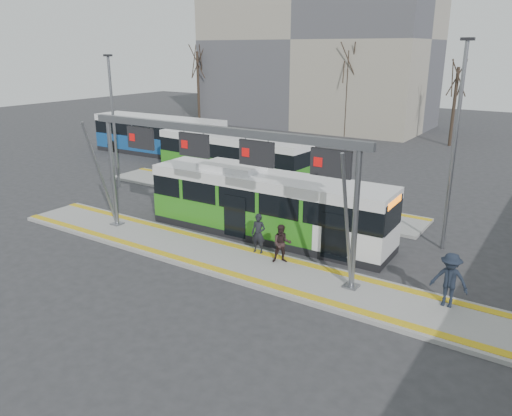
{
  "coord_description": "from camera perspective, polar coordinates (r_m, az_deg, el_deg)",
  "views": [
    {
      "loc": [
        11.44,
        -14.87,
        8.22
      ],
      "look_at": [
        -0.3,
        3.0,
        1.33
      ],
      "focal_mm": 35.0,
      "sensor_mm": 36.0,
      "label": 1
    }
  ],
  "objects": [
    {
      "name": "tactile_second",
      "position": [
        29.67,
        0.55,
        2.09
      ],
      "size": [
        20.0,
        0.35,
        0.02
      ],
      "color": "gold",
      "rests_on": "platform_second"
    },
    {
      "name": "tactile_main",
      "position": [
        20.42,
        -3.94,
        -5.44
      ],
      "size": [
        22.0,
        2.65,
        0.02
      ],
      "color": "gold",
      "rests_on": "platform_main"
    },
    {
      "name": "tree_left",
      "position": [
        48.96,
        10.54,
        15.98
      ],
      "size": [
        1.4,
        1.4,
        9.05
      ],
      "color": "#382B21",
      "rests_on": "ground"
    },
    {
      "name": "hero_bus",
      "position": [
        22.48,
        1.21,
        0.29
      ],
      "size": [
        11.5,
        2.73,
        3.15
      ],
      "rotation": [
        0.0,
        0.0,
        0.03
      ],
      "color": "black",
      "rests_on": "ground"
    },
    {
      "name": "passenger_a",
      "position": [
        20.37,
        0.28,
        -2.95
      ],
      "size": [
        0.66,
        0.48,
        1.67
      ],
      "primitive_type": "imported",
      "rotation": [
        0.0,
        0.0,
        0.13
      ],
      "color": "black",
      "rests_on": "platform_main"
    },
    {
      "name": "platform_second",
      "position": [
        28.77,
        -0.69,
        1.4
      ],
      "size": [
        20.0,
        3.0,
        0.15
      ],
      "primitive_type": "cube",
      "color": "gray",
      "rests_on": "ground"
    },
    {
      "name": "platform_main",
      "position": [
        20.45,
        -3.94,
        -5.66
      ],
      "size": [
        22.0,
        3.0,
        0.15
      ],
      "primitive_type": "cube",
      "color": "gray",
      "rests_on": "ground"
    },
    {
      "name": "gantry",
      "position": [
        19.57,
        -4.56,
        6.24
      ],
      "size": [
        13.0,
        1.68,
        5.2
      ],
      "color": "slate",
      "rests_on": "platform_main"
    },
    {
      "name": "bg_bus_green",
      "position": [
        33.06,
        -2.76,
        5.87
      ],
      "size": [
        11.21,
        3.0,
        2.77
      ],
      "rotation": [
        0.0,
        0.0,
        -0.06
      ],
      "color": "black",
      "rests_on": "ground"
    },
    {
      "name": "apartment_block",
      "position": [
        56.88,
        7.11,
        18.72
      ],
      "size": [
        24.5,
        12.5,
        18.4
      ],
      "color": "gray",
      "rests_on": "ground"
    },
    {
      "name": "passenger_c",
      "position": [
        17.41,
        21.25,
        -7.68
      ],
      "size": [
        1.2,
        0.7,
        1.85
      ],
      "primitive_type": "imported",
      "rotation": [
        0.0,
        0.0,
        -0.01
      ],
      "color": "black",
      "rests_on": "platform_main"
    },
    {
      "name": "tree_far",
      "position": [
        57.66,
        -6.72,
        16.26
      ],
      "size": [
        1.4,
        1.4,
        8.89
      ],
      "color": "#382B21",
      "rests_on": "ground"
    },
    {
      "name": "lamp_west",
      "position": [
        31.07,
        -15.99,
        9.7
      ],
      "size": [
        0.5,
        0.25,
        7.87
      ],
      "color": "slate",
      "rests_on": "ground"
    },
    {
      "name": "tree_mid",
      "position": [
        46.74,
        22.02,
        13.57
      ],
      "size": [
        1.4,
        1.4,
        7.58
      ],
      "color": "#382B21",
      "rests_on": "ground"
    },
    {
      "name": "ground",
      "position": [
        20.48,
        -3.93,
        -5.85
      ],
      "size": [
        120.0,
        120.0,
        0.0
      ],
      "primitive_type": "plane",
      "color": "#2D2D30",
      "rests_on": "ground"
    },
    {
      "name": "lamp_east",
      "position": [
        21.71,
        21.77,
        6.83
      ],
      "size": [
        0.5,
        0.25,
        8.59
      ],
      "color": "slate",
      "rests_on": "ground"
    },
    {
      "name": "bg_bus_blue",
      "position": [
        40.92,
        -11.06,
        8.06
      ],
      "size": [
        11.65,
        2.95,
        3.02
      ],
      "rotation": [
        0.0,
        0.0,
        0.03
      ],
      "color": "black",
      "rests_on": "ground"
    },
    {
      "name": "passenger_b",
      "position": [
        19.54,
        2.98,
        -4.09
      ],
      "size": [
        0.95,
        0.91,
        1.55
      ],
      "primitive_type": "imported",
      "rotation": [
        0.0,
        0.0,
        0.62
      ],
      "color": "black",
      "rests_on": "platform_main"
    }
  ]
}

